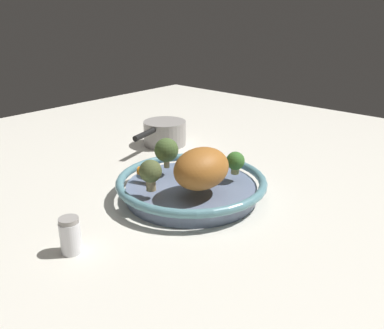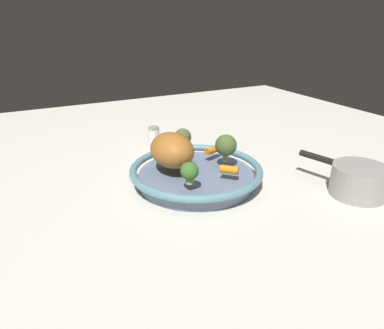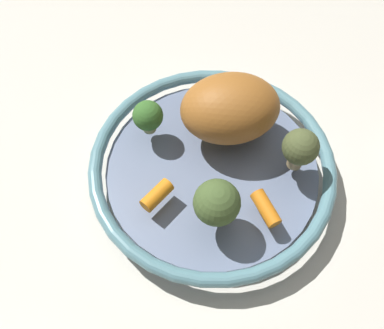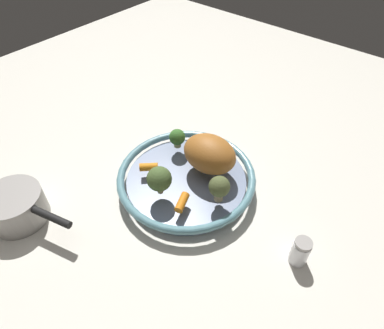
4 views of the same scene
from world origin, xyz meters
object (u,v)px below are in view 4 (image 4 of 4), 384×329
broccoli_floret_small (177,137)px  saucepan (16,207)px  broccoli_floret_edge (159,179)px  salt_shaker (300,252)px  serving_bowl (186,180)px  baby_carrot_center (182,202)px  roast_chicken_piece (210,154)px  baby_carrot_back (149,167)px  broccoli_floret_mid (219,187)px

broccoli_floret_small → saucepan: (0.37, -0.15, -0.04)m
broccoli_floret_edge → salt_shaker: size_ratio=1.07×
serving_bowl → baby_carrot_center: baby_carrot_center is taller
baby_carrot_center → broccoli_floret_edge: (0.00, -0.06, 0.03)m
roast_chicken_piece → baby_carrot_center: roast_chicken_piece is taller
broccoli_floret_small → serving_bowl: bearing=53.6°
serving_bowl → baby_carrot_back: baby_carrot_back is taller
baby_carrot_center → broccoli_floret_mid: 0.09m
baby_carrot_back → baby_carrot_center: 0.13m
salt_shaker → baby_carrot_center: bearing=-73.9°
baby_carrot_back → broccoli_floret_edge: size_ratio=0.61×
roast_chicken_piece → baby_carrot_center: (0.13, 0.03, -0.03)m
salt_shaker → broccoli_floret_edge: bearing=-76.5°
serving_bowl → salt_shaker: salt_shaker is taller
saucepan → serving_bowl: bearing=143.8°
serving_bowl → baby_carrot_center: 0.10m
roast_chicken_piece → saucepan: bearing=-35.1°
roast_chicken_piece → saucepan: 0.45m
roast_chicken_piece → broccoli_floret_small: size_ratio=2.59×
broccoli_floret_mid → salt_shaker: (-0.01, 0.20, -0.05)m
broccoli_floret_mid → roast_chicken_piece: bearing=-130.6°
roast_chicken_piece → saucepan: (0.36, -0.25, -0.05)m
serving_bowl → baby_carrot_center: size_ratio=7.25×
saucepan → baby_carrot_back: bearing=149.9°
baby_carrot_center → saucepan: saucepan is taller
serving_bowl → broccoli_floret_small: 0.11m
roast_chicken_piece → salt_shaker: bearing=77.8°
baby_carrot_center → baby_carrot_back: bearing=-102.9°
broccoli_floret_mid → saucepan: broccoli_floret_mid is taller
baby_carrot_center → salt_shaker: (-0.07, 0.25, -0.02)m
baby_carrot_back → saucepan: 0.30m
broccoli_floret_small → baby_carrot_back: bearing=2.7°
roast_chicken_piece → baby_carrot_back: bearing=-45.5°
broccoli_floret_edge → broccoli_floret_mid: broccoli_floret_edge is taller
serving_bowl → broccoli_floret_mid: bearing=81.8°
baby_carrot_center → broccoli_floret_small: bearing=-135.4°
serving_bowl → baby_carrot_center: (0.08, 0.06, 0.03)m
broccoli_floret_edge → saucepan: size_ratio=0.32×
broccoli_floret_edge → saucepan: broccoli_floret_edge is taller
broccoli_floret_edge → broccoli_floret_small: (-0.14, -0.07, -0.01)m
saucepan → salt_shaker: bearing=119.7°
serving_bowl → saucepan: saucepan is taller
broccoli_floret_mid → broccoli_floret_edge: bearing=-59.4°
baby_carrot_back → broccoli_floret_mid: broccoli_floret_mid is taller
roast_chicken_piece → baby_carrot_back: roast_chicken_piece is taller
baby_carrot_center → broccoli_floret_small: broccoli_floret_small is taller
roast_chicken_piece → baby_carrot_center: 0.14m
serving_bowl → broccoli_floret_small: bearing=-126.4°
broccoli_floret_mid → baby_carrot_back: bearing=-79.5°
serving_bowl → salt_shaker: size_ratio=5.02×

